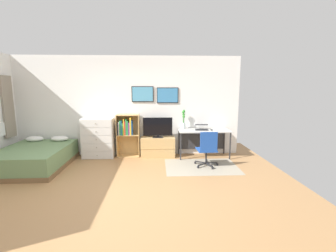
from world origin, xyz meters
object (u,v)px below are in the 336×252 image
bamboo_vase (184,120)px  wine_glass (188,125)px  bed (35,157)px  television (158,128)px  desk (203,134)px  computer_mouse (212,130)px  dresser (98,138)px  laptop (202,127)px  office_chair (207,148)px  bookshelf (127,132)px  tv_stand (158,147)px

bamboo_vase → wine_glass: bearing=-69.7°
wine_glass → bed: bearing=-170.4°
bed → bamboo_vase: bearing=12.9°
television → desk: size_ratio=0.58×
television → bamboo_vase: 0.75m
computer_mouse → bamboo_vase: (-0.71, 0.30, 0.24)m
dresser → laptop: 2.78m
desk → bamboo_vase: (-0.52, 0.14, 0.38)m
computer_mouse → bamboo_vase: 0.81m
dresser → computer_mouse: bearing=-3.2°
television → wine_glass: bearing=-8.0°
dresser → office_chair: size_ratio=1.24×
desk → office_chair: (-0.07, -0.91, -0.15)m
office_chair → computer_mouse: 0.85m
bookshelf → laptop: (2.01, -0.09, 0.12)m
bamboo_vase → laptop: bearing=-18.6°
bookshelf → bamboo_vase: 1.58m
desk → bookshelf: bearing=178.1°
television → tv_stand: bearing=90.0°
desk → wine_glass: bearing=-164.9°
bed → office_chair: 4.05m
bookshelf → desk: bookshelf is taller
office_chair → bamboo_vase: bearing=110.3°
dresser → wine_glass: (2.39, -0.12, 0.34)m
bed → computer_mouse: (4.30, 0.58, 0.51)m
dresser → television: (1.59, -0.01, 0.27)m
bookshelf → tv_stand: (0.84, -0.05, -0.42)m
bookshelf → wine_glass: 1.66m
bed → wine_glass: wine_glass is taller
dresser → tv_stand: dresser is taller
desk → bamboo_vase: bamboo_vase is taller
dresser → tv_stand: bearing=0.5°
bookshelf → office_chair: bearing=-26.1°
bed → laptop: 4.16m
bookshelf → desk: (2.07, -0.07, -0.08)m
laptop → computer_mouse: 0.28m
dresser → computer_mouse: dresser is taller
laptop → wine_glass: (-0.38, -0.09, 0.07)m
bookshelf → desk: 2.07m
bed → laptop: laptop is taller
laptop → dresser: bearing=-174.3°
bed → dresser: 1.53m
computer_mouse → tv_stand: bearing=172.7°
television → laptop: (1.18, -0.02, 0.00)m
tv_stand → computer_mouse: bearing=-7.3°
wine_glass → tv_stand: bearing=170.4°
television → wine_glass: size_ratio=4.34×
desk → bed: bearing=-169.8°
tv_stand → television: bearing=-90.0°
bed → bookshelf: bookshelf is taller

